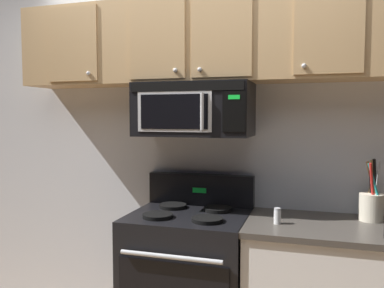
{
  "coord_description": "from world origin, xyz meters",
  "views": [
    {
      "loc": [
        0.75,
        -1.99,
        1.53
      ],
      "look_at": [
        0.0,
        0.49,
        1.35
      ],
      "focal_mm": 37.2,
      "sensor_mm": 36.0,
      "label": 1
    }
  ],
  "objects_px": {
    "over_range_microwave": "(194,110)",
    "salt_shaker": "(277,216)",
    "stove_range": "(189,279)",
    "utensil_crock_cream": "(371,204)"
  },
  "relations": [
    {
      "from": "over_range_microwave",
      "to": "salt_shaker",
      "type": "height_order",
      "value": "over_range_microwave"
    },
    {
      "from": "stove_range",
      "to": "salt_shaker",
      "type": "distance_m",
      "value": 0.75
    },
    {
      "from": "stove_range",
      "to": "utensil_crock_cream",
      "type": "bearing_deg",
      "value": 8.47
    },
    {
      "from": "salt_shaker",
      "to": "over_range_microwave",
      "type": "bearing_deg",
      "value": 161.51
    },
    {
      "from": "over_range_microwave",
      "to": "utensil_crock_cream",
      "type": "relative_size",
      "value": 2.0
    },
    {
      "from": "over_range_microwave",
      "to": "salt_shaker",
      "type": "distance_m",
      "value": 0.87
    },
    {
      "from": "over_range_microwave",
      "to": "stove_range",
      "type": "bearing_deg",
      "value": -89.86
    },
    {
      "from": "over_range_microwave",
      "to": "utensil_crock_cream",
      "type": "height_order",
      "value": "over_range_microwave"
    },
    {
      "from": "salt_shaker",
      "to": "stove_range",
      "type": "bearing_deg",
      "value": 172.64
    },
    {
      "from": "utensil_crock_cream",
      "to": "salt_shaker",
      "type": "bearing_deg",
      "value": -156.15
    }
  ]
}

